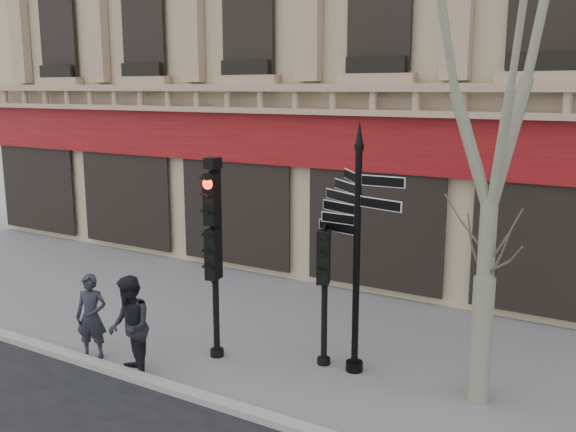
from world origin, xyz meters
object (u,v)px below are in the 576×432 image
(traffic_signal_main, at_px, (214,234))
(pedestrian_a, at_px, (91,317))
(traffic_signal_secondary, at_px, (325,272))
(plane_tree, at_px, (500,42))
(fingerpost, at_px, (358,207))
(pedestrian_b, at_px, (130,327))

(traffic_signal_main, bearing_deg, pedestrian_a, -158.00)
(traffic_signal_main, bearing_deg, traffic_signal_secondary, 10.20)
(plane_tree, relative_size, pedestrian_a, 4.97)
(fingerpost, height_order, pedestrian_a, fingerpost)
(pedestrian_b, bearing_deg, fingerpost, 71.66)
(plane_tree, height_order, pedestrian_a, plane_tree)
(fingerpost, bearing_deg, pedestrian_b, -122.29)
(plane_tree, height_order, pedestrian_b, plane_tree)
(pedestrian_a, bearing_deg, plane_tree, -7.93)
(traffic_signal_main, xyz_separation_m, traffic_signal_secondary, (1.84, 0.71, -0.60))
(plane_tree, xyz_separation_m, pedestrian_a, (-6.44, -2.01, -4.69))
(fingerpost, height_order, traffic_signal_secondary, fingerpost)
(traffic_signal_secondary, distance_m, pedestrian_b, 3.45)
(fingerpost, bearing_deg, plane_tree, 24.29)
(fingerpost, distance_m, traffic_signal_main, 2.61)
(traffic_signal_secondary, height_order, pedestrian_b, traffic_signal_secondary)
(traffic_signal_main, bearing_deg, fingerpost, 6.08)
(traffic_signal_secondary, relative_size, pedestrian_b, 1.39)
(traffic_signal_main, height_order, pedestrian_b, traffic_signal_main)
(traffic_signal_main, distance_m, pedestrian_a, 2.72)
(traffic_signal_main, relative_size, pedestrian_a, 2.33)
(traffic_signal_main, relative_size, pedestrian_b, 2.08)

